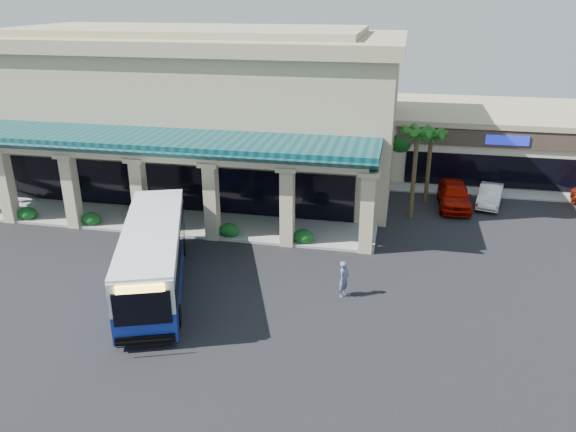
% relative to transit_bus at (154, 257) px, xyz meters
% --- Properties ---
extents(ground, '(110.00, 110.00, 0.00)m').
position_rel_transit_bus_xyz_m(ground, '(3.88, 1.00, -1.61)').
color(ground, black).
extents(main_building, '(30.80, 14.80, 11.35)m').
position_rel_transit_bus_xyz_m(main_building, '(-4.12, 17.00, 4.06)').
color(main_building, tan).
rests_on(main_building, ground).
extents(arcade, '(30.00, 6.20, 5.70)m').
position_rel_transit_bus_xyz_m(arcade, '(-4.12, 7.80, 1.24)').
color(arcade, '#093238').
rests_on(arcade, ground).
extents(strip_mall, '(22.50, 12.50, 4.90)m').
position_rel_transit_bus_xyz_m(strip_mall, '(21.88, 25.00, 0.84)').
color(strip_mall, beige).
rests_on(strip_mall, ground).
extents(palm_0, '(2.40, 2.40, 6.60)m').
position_rel_transit_bus_xyz_m(palm_0, '(12.38, 12.00, 1.69)').
color(palm_0, '#1B5216').
rests_on(palm_0, ground).
extents(palm_1, '(2.40, 2.40, 5.80)m').
position_rel_transit_bus_xyz_m(palm_1, '(13.38, 15.00, 1.29)').
color(palm_1, '#1B5216').
rests_on(palm_1, ground).
extents(broadleaf_tree, '(2.60, 2.60, 4.81)m').
position_rel_transit_bus_xyz_m(broadleaf_tree, '(11.38, 20.00, 0.79)').
color(broadleaf_tree, '#0F4515').
rests_on(broadleaf_tree, ground).
extents(transit_bus, '(6.44, 11.78, 3.23)m').
position_rel_transit_bus_xyz_m(transit_bus, '(0.00, 0.00, 0.00)').
color(transit_bus, '#162DA0').
rests_on(transit_bus, ground).
extents(pedestrian, '(0.65, 0.77, 1.80)m').
position_rel_transit_bus_xyz_m(pedestrian, '(9.23, 0.95, -0.71)').
color(pedestrian, slate).
rests_on(pedestrian, ground).
extents(car_silver, '(2.11, 5.14, 1.75)m').
position_rel_transit_bus_xyz_m(car_silver, '(15.24, 14.56, -0.74)').
color(car_silver, '#9A0C00').
rests_on(car_silver, ground).
extents(car_white, '(2.30, 4.40, 1.38)m').
position_rel_transit_bus_xyz_m(car_white, '(17.69, 15.47, -0.92)').
color(car_white, silver).
rests_on(car_white, ground).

